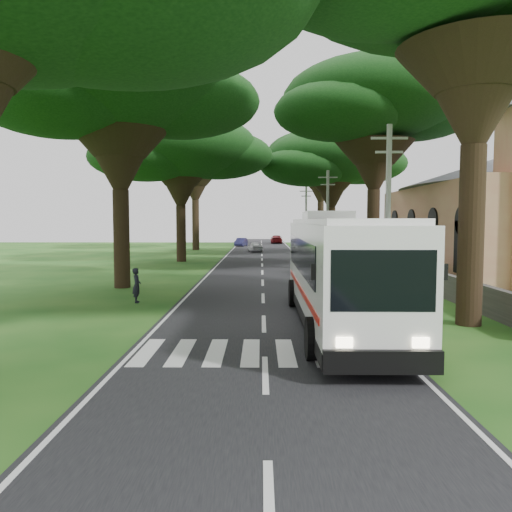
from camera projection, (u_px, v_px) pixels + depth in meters
ground at (264, 337)px, 16.34m from camera, size 140.00×140.00×0.00m
road at (262, 266)px, 41.28m from camera, size 8.00×120.00×0.04m
crosswalk at (265, 353)px, 14.35m from camera, size 8.00×3.00×0.01m
property_wall at (374, 260)px, 40.15m from camera, size 0.35×50.00×1.20m
church at (501, 206)px, 37.31m from camera, size 14.00×24.00×11.60m
pole_near at (388, 212)px, 21.97m from camera, size 1.60×0.24×8.00m
pole_mid at (327, 216)px, 41.92m from camera, size 1.60×0.24×8.00m
pole_far at (306, 217)px, 61.87m from camera, size 1.60×0.24×8.00m
tree_l_mida at (119, 89)px, 27.59m from camera, size 13.05×13.05×14.03m
tree_l_midb at (180, 148)px, 45.59m from camera, size 14.20×14.20×13.51m
tree_l_far at (195, 148)px, 63.37m from camera, size 13.36×13.36×16.02m
tree_r_mida at (375, 102)px, 35.34m from camera, size 13.18×13.18×15.15m
tree_r_midb at (332, 158)px, 53.42m from camera, size 13.98×13.98×13.52m
tree_r_far at (321, 154)px, 71.16m from camera, size 15.58×15.58×16.65m
coach_bus at (339, 269)px, 17.90m from camera, size 3.12×13.11×3.87m
distant_car_a at (255, 247)px, 59.85m from camera, size 2.09×3.78×1.22m
distant_car_b at (241, 242)px, 72.99m from camera, size 1.95×3.83×1.20m
distant_car_c at (276, 239)px, 81.87m from camera, size 1.91×4.59×1.33m
pedestrian at (137, 285)px, 23.10m from camera, size 0.49×0.65×1.62m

